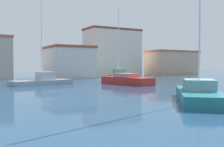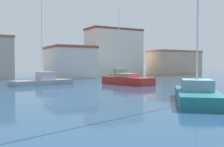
% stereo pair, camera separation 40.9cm
% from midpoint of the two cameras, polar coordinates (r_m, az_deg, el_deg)
% --- Properties ---
extents(water, '(160.00, 160.00, 0.00)m').
position_cam_midpoint_polar(water, '(30.61, 7.13, -3.11)').
color(water, navy).
rests_on(water, ground).
extents(sailboat_teal_far_left, '(7.67, 8.31, 13.77)m').
position_cam_midpoint_polar(sailboat_teal_far_left, '(20.12, 18.54, -4.09)').
color(sailboat_teal_far_left, '#1E707A').
rests_on(sailboat_teal_far_left, water).
extents(motorboat_red_behind_lamppost, '(3.76, 8.63, 1.50)m').
position_cam_midpoint_polar(motorboat_red_behind_lamppost, '(36.02, 3.56, -1.38)').
color(motorboat_red_behind_lamppost, '#B22823').
rests_on(motorboat_red_behind_lamppost, water).
extents(sailboat_grey_far_right, '(8.68, 4.71, 13.19)m').
position_cam_midpoint_polar(sailboat_grey_far_right, '(36.44, -14.46, -1.43)').
color(sailboat_grey_far_right, gray).
rests_on(sailboat_grey_far_right, water).
extents(sailboat_green_center_channel, '(4.62, 7.64, 12.17)m').
position_cam_midpoint_polar(sailboat_green_center_channel, '(43.75, 1.86, -0.60)').
color(sailboat_green_center_channel, '#28703D').
rests_on(sailboat_green_center_channel, water).
extents(waterfront_apartments, '(8.34, 10.13, 6.34)m').
position_cam_midpoint_polar(waterfront_apartments, '(53.69, -9.01, 2.46)').
color(waterfront_apartments, beige).
rests_on(waterfront_apartments, ground).
extents(warehouse_block, '(13.23, 6.63, 11.29)m').
position_cam_midpoint_polar(warehouse_block, '(63.72, 0.60, 4.63)').
color(warehouse_block, beige).
rests_on(warehouse_block, ground).
extents(yacht_club, '(13.86, 6.80, 6.34)m').
position_cam_midpoint_polar(yacht_club, '(70.91, 13.52, 2.30)').
color(yacht_club, tan).
rests_on(yacht_club, ground).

